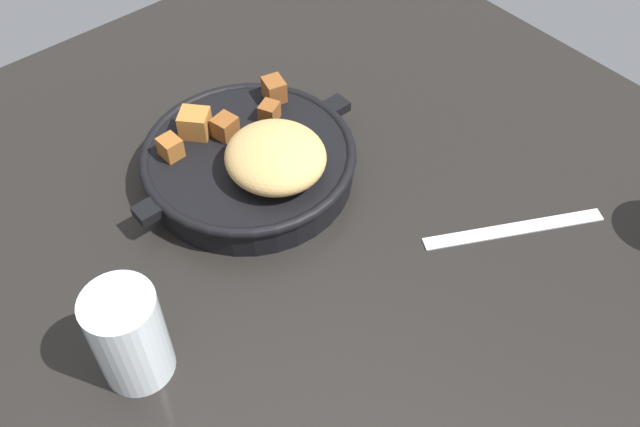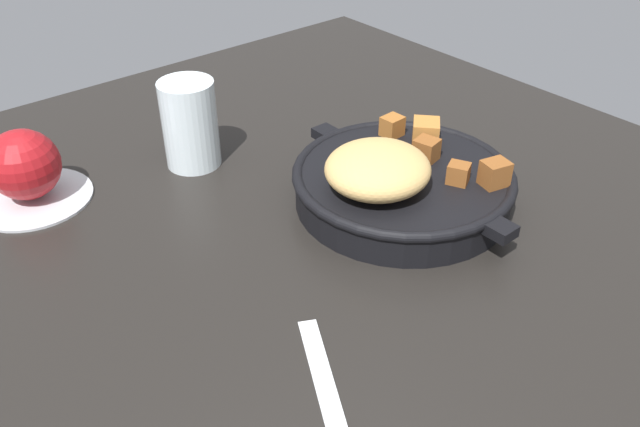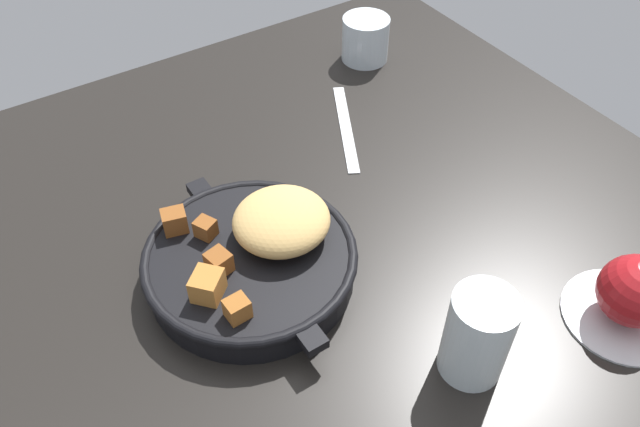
{
  "view_description": "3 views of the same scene",
  "coord_description": "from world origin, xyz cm",
  "views": [
    {
      "loc": [
        28.16,
        37.29,
        57.88
      ],
      "look_at": [
        -0.62,
        3.18,
        6.25
      ],
      "focal_mm": 39.49,
      "sensor_mm": 36.0,
      "label": 1
    },
    {
      "loc": [
        -42.46,
        35.55,
        40.35
      ],
      "look_at": [
        -3.66,
        2.95,
        5.42
      ],
      "focal_mm": 37.24,
      "sensor_mm": 36.0,
      "label": 2
    },
    {
      "loc": [
        41.04,
        -28.82,
        56.66
      ],
      "look_at": [
        -2.42,
        -0.66,
        4.19
      ],
      "focal_mm": 35.75,
      "sensor_mm": 36.0,
      "label": 3
    }
  ],
  "objects": [
    {
      "name": "ground_plane",
      "position": [
        0.0,
        0.0,
        -1.2
      ],
      "size": [
        99.65,
        95.82,
        2.4
      ],
      "primitive_type": "cube",
      "color": "black"
    },
    {
      "name": "cast_iron_skillet",
      "position": [
        -1.77,
        -9.79,
        3.01
      ],
      "size": [
        28.27,
        23.95,
        8.42
      ],
      "color": "black",
      "rests_on": "ground_plane"
    },
    {
      "name": "red_apple",
      "position": [
        24.87,
        20.38,
        4.45
      ],
      "size": [
        7.7,
        7.7,
        7.7
      ],
      "primitive_type": "sphere",
      "color": "maroon",
      "rests_on": "saucer_plate"
    },
    {
      "name": "butter_knife",
      "position": [
        -18.45,
        14.14,
        0.18
      ],
      "size": [
        18.41,
        10.8,
        0.36
      ],
      "primitive_type": "cube",
      "rotation": [
        0.0,
        0.0,
        -0.49
      ],
      "color": "silver",
      "rests_on": "ground_plane"
    },
    {
      "name": "saucer_plate",
      "position": [
        24.87,
        20.38,
        0.3
      ],
      "size": [
        12.78,
        12.78,
        0.6
      ],
      "primitive_type": "cylinder",
      "color": "#B7BABF",
      "rests_on": "ground_plane"
    },
    {
      "name": "water_glass_tall",
      "position": [
        20.36,
        2.53,
        5.2
      ],
      "size": [
        6.47,
        6.47,
        10.41
      ],
      "primitive_type": "cylinder",
      "color": "silver",
      "rests_on": "ground_plane"
    }
  ]
}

